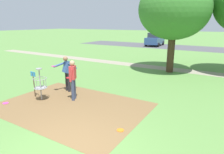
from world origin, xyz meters
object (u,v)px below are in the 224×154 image
at_px(player_throwing, 73,78).
at_px(frisbee_near_basket, 120,130).
at_px(tree_mid_left, 174,10).
at_px(parked_car_leftmost, 155,39).
at_px(disc_golf_basket, 39,83).
at_px(player_foreground_watching, 67,71).
at_px(frisbee_by_tee, 6,103).

xyz_separation_m(player_throwing, frisbee_near_basket, (2.98, -1.23, -0.96)).
relative_size(player_throwing, tree_mid_left, 0.29).
bearing_deg(player_throwing, parked_car_leftmost, 101.00).
relative_size(disc_golf_basket, parked_car_leftmost, 0.32).
xyz_separation_m(disc_golf_basket, player_foreground_watching, (0.23, 1.43, 0.23)).
height_order(player_throwing, tree_mid_left, tree_mid_left).
xyz_separation_m(player_throwing, tree_mid_left, (2.09, 7.18, 3.03)).
distance_m(disc_golf_basket, frisbee_near_basket, 4.29).
bearing_deg(frisbee_near_basket, frisbee_by_tee, -173.51).
xyz_separation_m(frisbee_near_basket, frisbee_by_tee, (-5.08, -0.58, 0.00)).
relative_size(player_foreground_watching, tree_mid_left, 0.29).
relative_size(player_foreground_watching, player_throwing, 1.00).
distance_m(frisbee_near_basket, parked_car_leftmost, 24.28).
bearing_deg(disc_golf_basket, tree_mid_left, 67.37).
distance_m(tree_mid_left, parked_car_leftmost, 16.35).
distance_m(player_throwing, frisbee_near_basket, 3.37).
relative_size(player_foreground_watching, frisbee_by_tee, 7.18).
bearing_deg(parked_car_leftmost, player_throwing, -79.00).
distance_m(player_throwing, parked_car_leftmost, 22.34).
distance_m(player_throwing, frisbee_by_tee, 2.93).
xyz_separation_m(player_foreground_watching, parked_car_leftmost, (-3.27, 21.24, -0.06)).
height_order(frisbee_by_tee, parked_car_leftmost, parked_car_leftmost).
relative_size(disc_golf_basket, frisbee_by_tee, 5.83).
relative_size(player_throwing, frisbee_by_tee, 7.18).
distance_m(disc_golf_basket, frisbee_by_tee, 1.57).
height_order(disc_golf_basket, frisbee_by_tee, disc_golf_basket).
bearing_deg(frisbee_near_basket, parked_car_leftmost, 107.37).
bearing_deg(disc_golf_basket, frisbee_by_tee, -129.99).
bearing_deg(player_foreground_watching, tree_mid_left, 64.63).
bearing_deg(frisbee_near_basket, tree_mid_left, 96.06).
bearing_deg(player_foreground_watching, frisbee_by_tee, -114.07).
relative_size(frisbee_by_tee, parked_car_leftmost, 0.06).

